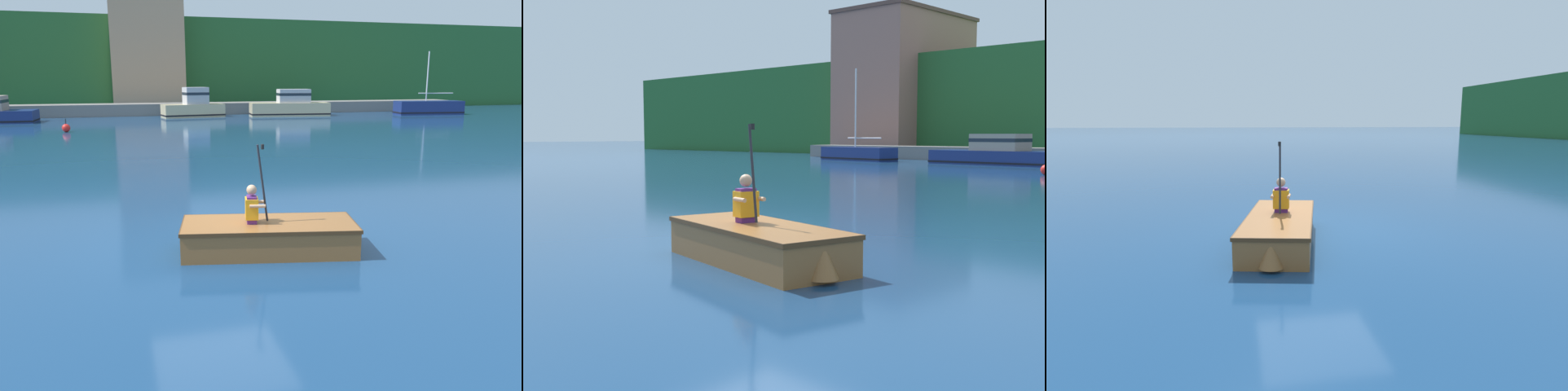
% 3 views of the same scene
% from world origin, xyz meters
% --- Properties ---
extents(ground_plane, '(300.00, 300.00, 0.00)m').
position_xyz_m(ground_plane, '(0.00, 0.00, 0.00)').
color(ground_plane, navy).
extents(shoreline_ridge, '(120.00, 20.00, 8.14)m').
position_xyz_m(shoreline_ridge, '(0.00, 48.19, 4.07)').
color(shoreline_ridge, '#28602D').
rests_on(shoreline_ridge, ground).
extents(waterfront_office_block_center, '(6.41, 10.42, 15.02)m').
position_xyz_m(waterfront_office_block_center, '(1.16, 41.05, 7.52)').
color(waterfront_office_block_center, tan).
rests_on(waterfront_office_block_center, ground).
extents(marina_dock, '(54.79, 2.40, 0.90)m').
position_xyz_m(marina_dock, '(0.00, 32.83, 0.45)').
color(marina_dock, slate).
rests_on(marina_dock, ground).
extents(moored_boat_dock_west_end, '(4.81, 2.34, 2.19)m').
position_xyz_m(moored_boat_dock_west_end, '(3.92, 29.87, 0.78)').
color(moored_boat_dock_west_end, '#CCB789').
rests_on(moored_boat_dock_west_end, ground).
extents(moored_boat_dock_west_inner, '(6.27, 2.42, 2.03)m').
position_xyz_m(moored_boat_dock_west_inner, '(11.28, 28.93, 0.75)').
color(moored_boat_dock_west_inner, '#CCB789').
rests_on(moored_boat_dock_west_inner, ground).
extents(moored_boat_dock_east_inner, '(5.52, 2.28, 4.90)m').
position_xyz_m(moored_boat_dock_east_inner, '(22.41, 27.35, 0.52)').
color(moored_boat_dock_east_inner, navy).
rests_on(moored_boat_dock_east_inner, ground).
extents(rowboat_foreground, '(3.13, 1.74, 0.52)m').
position_xyz_m(rowboat_foreground, '(0.74, -0.87, 0.29)').
color(rowboat_foreground, '#935B2D').
rests_on(rowboat_foreground, ground).
extents(person_paddler, '(0.41, 0.40, 1.32)m').
position_xyz_m(person_paddler, '(0.42, -0.80, 0.81)').
color(person_paddler, '#592672').
rests_on(person_paddler, rowboat_foreground).
extents(channel_buoy, '(0.44, 0.44, 0.72)m').
position_xyz_m(channel_buoy, '(-4.37, 20.78, 0.22)').
color(channel_buoy, red).
rests_on(channel_buoy, ground).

